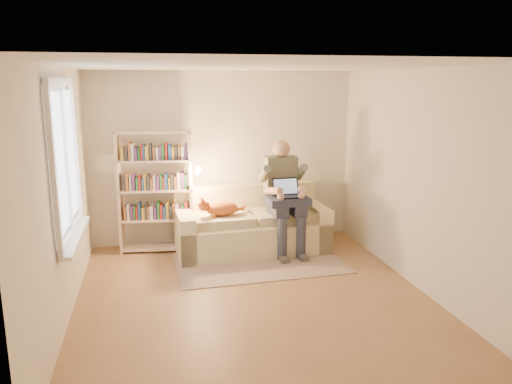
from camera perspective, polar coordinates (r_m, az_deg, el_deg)
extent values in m
plane|color=brown|center=(5.90, -0.29, -11.95)|extent=(4.50, 4.50, 0.00)
cube|color=white|center=(5.37, -0.32, 14.19)|extent=(4.00, 4.50, 0.02)
cube|color=silver|center=(5.45, -21.34, -0.45)|extent=(0.02, 4.50, 2.60)
cube|color=silver|center=(6.21, 18.08, 1.29)|extent=(0.02, 4.50, 2.60)
cube|color=silver|center=(7.67, -3.76, 3.92)|extent=(4.00, 0.02, 2.60)
cube|color=silver|center=(3.40, 7.57, -7.25)|extent=(4.00, 0.02, 2.60)
plane|color=white|center=(5.58, -21.01, 3.52)|extent=(0.00, 1.50, 1.50)
cube|color=white|center=(5.52, -21.55, 11.64)|extent=(0.05, 1.50, 0.08)
cube|color=white|center=(5.74, -20.30, -4.28)|extent=(0.05, 1.50, 0.08)
cube|color=white|center=(5.58, -20.91, 3.52)|extent=(0.04, 0.05, 1.50)
cube|color=white|center=(5.75, -19.86, -4.74)|extent=(0.12, 1.52, 0.04)
cube|color=beige|center=(7.35, -0.51, -5.01)|extent=(2.22, 1.07, 0.46)
cube|color=beige|center=(7.59, -1.23, -0.84)|extent=(2.18, 0.31, 0.47)
cube|color=beige|center=(7.16, -8.16, -4.81)|extent=(0.26, 0.99, 0.65)
cube|color=beige|center=(7.61, 6.66, -3.71)|extent=(0.26, 0.99, 0.65)
cube|color=#C5BA90|center=(7.12, -4.24, -3.17)|extent=(0.95, 0.69, 0.13)
cube|color=#C5BA90|center=(7.35, 3.29, -2.65)|extent=(0.95, 0.69, 0.13)
cube|color=#686A56|center=(7.30, 2.82, 1.64)|extent=(0.47, 0.27, 0.63)
sphere|color=tan|center=(7.21, 2.91, 5.00)|extent=(0.25, 0.25, 0.25)
cube|color=#313545|center=(7.07, 2.45, -1.85)|extent=(0.21, 0.52, 0.19)
cube|color=#313545|center=(7.15, 4.55, -1.71)|extent=(0.21, 0.52, 0.19)
cylinder|color=#313545|center=(6.95, 3.03, -5.42)|extent=(0.13, 0.13, 0.61)
cylinder|color=#313545|center=(7.03, 5.17, -5.23)|extent=(0.13, 0.13, 0.61)
ellipsoid|color=orange|center=(7.04, -4.21, -1.95)|extent=(0.47, 0.26, 0.21)
sphere|color=orange|center=(6.95, -6.28, -1.59)|extent=(0.16, 0.16, 0.16)
cylinder|color=orange|center=(7.15, -2.38, -2.04)|extent=(0.23, 0.05, 0.06)
cube|color=#252B40|center=(7.08, 4.08, -0.91)|extent=(0.60, 0.50, 0.10)
cube|color=black|center=(7.02, 4.21, -0.49)|extent=(0.38, 0.28, 0.02)
cube|color=black|center=(7.12, 3.89, 0.68)|extent=(0.38, 0.13, 0.23)
plane|color=#8CA5CC|center=(7.12, 3.89, 0.68)|extent=(0.34, 0.15, 0.31)
cube|color=beige|center=(7.39, -15.34, -0.07)|extent=(0.07, 0.27, 1.78)
cube|color=beige|center=(7.29, -7.41, 0.11)|extent=(0.07, 0.27, 1.78)
cube|color=beige|center=(7.55, -11.12, -6.23)|extent=(1.08, 0.38, 0.03)
cube|color=beige|center=(7.42, -11.26, -3.06)|extent=(1.08, 0.38, 0.03)
cube|color=beige|center=(7.32, -11.41, 0.21)|extent=(1.08, 0.38, 0.03)
cube|color=beige|center=(7.24, -11.55, 3.56)|extent=(1.08, 0.38, 0.03)
cube|color=beige|center=(7.19, -11.70, 6.74)|extent=(1.08, 0.38, 0.03)
cube|color=#66337F|center=(7.39, -11.30, -2.16)|extent=(0.92, 0.31, 0.21)
cube|color=#267233|center=(7.29, -11.45, 1.13)|extent=(0.92, 0.31, 0.21)
cube|color=#B2261E|center=(7.22, -11.60, 4.50)|extent=(0.92, 0.31, 0.21)
cylinder|color=silver|center=(7.28, -8.03, 0.54)|extent=(0.10, 0.10, 0.04)
cone|color=silver|center=(7.11, -6.88, 2.50)|extent=(0.13, 0.15, 0.15)
cube|color=gray|center=(6.92, 0.42, -8.10)|extent=(2.32, 1.43, 0.01)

